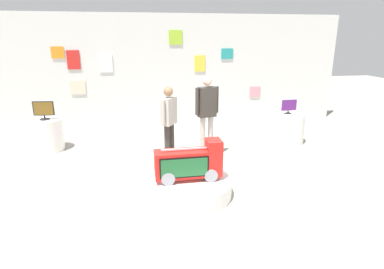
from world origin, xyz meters
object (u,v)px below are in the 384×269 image
novelty_firetruck_tv (189,164)px  tv_on_center_rear (44,110)px  main_display_pedestal (188,187)px  display_pedestal_left_rear (287,128)px  display_pedestal_center_rear (47,135)px  shopper_browsing_rear (169,118)px  shopper_browsing_near_truck (207,111)px  tv_on_left_rear (289,106)px

novelty_firetruck_tv → tv_on_center_rear: bearing=136.1°
main_display_pedestal → display_pedestal_left_rear: 3.80m
tv_on_center_rear → display_pedestal_center_rear: bearing=98.4°
main_display_pedestal → shopper_browsing_rear: size_ratio=0.92×
main_display_pedestal → shopper_browsing_rear: (-0.13, 1.66, 0.81)m
main_display_pedestal → display_pedestal_center_rear: size_ratio=1.98×
display_pedestal_center_rear → shopper_browsing_near_truck: size_ratio=0.42×
display_pedestal_center_rear → tv_on_center_rear: 0.61m
shopper_browsing_near_truck → shopper_browsing_rear: 0.86m
display_pedestal_left_rear → novelty_firetruck_tv: bearing=-141.1°
novelty_firetruck_tv → shopper_browsing_rear: size_ratio=0.69×
tv_on_left_rear → shopper_browsing_near_truck: bearing=-164.3°
novelty_firetruck_tv → shopper_browsing_rear: shopper_browsing_rear is taller
tv_on_center_rear → main_display_pedestal: bearing=-44.0°
main_display_pedestal → display_pedestal_center_rear: (-2.94, 2.84, 0.23)m
tv_on_left_rear → display_pedestal_center_rear: 5.95m
tv_on_center_rear → shopper_browsing_near_truck: 3.81m
display_pedestal_left_rear → tv_on_center_rear: 5.95m
tv_on_left_rear → display_pedestal_center_rear: tv_on_left_rear is taller
tv_on_center_rear → shopper_browsing_rear: size_ratio=0.29×
shopper_browsing_rear → novelty_firetruck_tv: bearing=-84.7°
main_display_pedestal → shopper_browsing_rear: bearing=94.6°
display_pedestal_center_rear → tv_on_center_rear: tv_on_center_rear is taller
novelty_firetruck_tv → display_pedestal_center_rear: (-2.96, 2.84, -0.19)m
display_pedestal_left_rear → display_pedestal_center_rear: same height
main_display_pedestal → novelty_firetruck_tv: size_ratio=1.33×
tv_on_center_rear → shopper_browsing_rear: bearing=-22.8°
tv_on_left_rear → shopper_browsing_rear: size_ratio=0.26×
display_pedestal_left_rear → tv_on_center_rear: (-5.90, 0.47, 0.61)m
shopper_browsing_near_truck → display_pedestal_left_rear: bearing=15.8°
novelty_firetruck_tv → display_pedestal_left_rear: (2.94, 2.37, -0.19)m
main_display_pedestal → shopper_browsing_rear: 1.85m
display_pedestal_left_rear → display_pedestal_center_rear: 5.92m
shopper_browsing_near_truck → main_display_pedestal: bearing=-112.4°
novelty_firetruck_tv → shopper_browsing_near_truck: shopper_browsing_near_truck is taller
main_display_pedestal → shopper_browsing_near_truck: bearing=67.6°
novelty_firetruck_tv → display_pedestal_center_rear: 4.11m
main_display_pedestal → shopper_browsing_near_truck: 2.09m
novelty_firetruck_tv → tv_on_left_rear: 3.80m
shopper_browsing_rear → shopper_browsing_near_truck: bearing=4.8°
shopper_browsing_near_truck → shopper_browsing_rear: size_ratio=1.11×
novelty_firetruck_tv → display_pedestal_left_rear: size_ratio=1.30×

